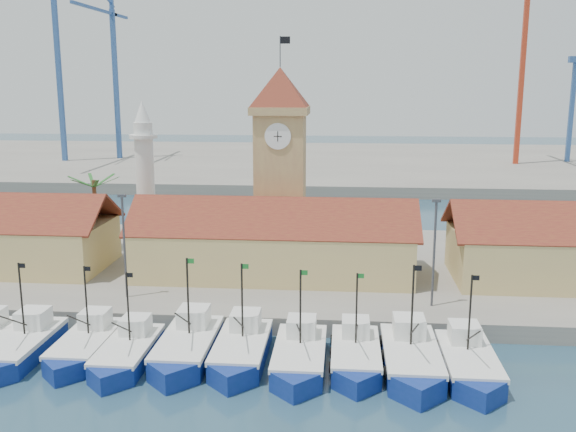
{
  "coord_description": "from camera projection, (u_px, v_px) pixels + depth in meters",
  "views": [
    {
      "loc": [
        6.45,
        -39.48,
        19.79
      ],
      "look_at": [
        1.48,
        18.0,
        7.65
      ],
      "focal_mm": 40.0,
      "sensor_mm": 36.0,
      "label": 1
    }
  ],
  "objects": [
    {
      "name": "crane_red_right",
      "position": [
        526.0,
        44.0,
        134.97
      ],
      "size": [
        1.0,
        31.47,
        46.11
      ],
      "color": "#B7351C",
      "rests_on": "terminal"
    },
    {
      "name": "boat_5",
      "position": [
        186.0,
        349.0,
        46.36
      ],
      "size": [
        3.77,
        10.31,
        7.8
      ],
      "color": "navy",
      "rests_on": "ground"
    },
    {
      "name": "crane_blue_far",
      "position": [
        53.0,
        42.0,
        139.64
      ],
      "size": [
        1.0,
        37.46,
        46.38
      ],
      "color": "#2F5491",
      "rests_on": "terminal"
    },
    {
      "name": "boat_7",
      "position": [
        299.0,
        359.0,
        44.87
      ],
      "size": [
        3.56,
        9.75,
        7.38
      ],
      "color": "navy",
      "rests_on": "ground"
    },
    {
      "name": "boat_2",
      "position": [
        20.0,
        349.0,
        46.5
      ],
      "size": [
        3.57,
        9.78,
        7.4
      ],
      "color": "navy",
      "rests_on": "ground"
    },
    {
      "name": "quay",
      "position": [
        279.0,
        269.0,
        66.35
      ],
      "size": [
        140.0,
        32.0,
        1.5
      ],
      "primitive_type": "cube",
      "color": "gray",
      "rests_on": "ground"
    },
    {
      "name": "boat_6",
      "position": [
        241.0,
        352.0,
        45.97
      ],
      "size": [
        3.62,
        9.92,
        7.5
      ],
      "color": "navy",
      "rests_on": "ground"
    },
    {
      "name": "boat_10",
      "position": [
        469.0,
        366.0,
        43.77
      ],
      "size": [
        3.55,
        9.72,
        7.35
      ],
      "color": "navy",
      "rests_on": "ground"
    },
    {
      "name": "lamp_posts",
      "position": [
        270.0,
        244.0,
        53.43
      ],
      "size": [
        80.7,
        0.25,
        9.03
      ],
      "color": "#3F3F44",
      "rests_on": "quay"
    },
    {
      "name": "ground",
      "position": [
        243.0,
        382.0,
        43.11
      ],
      "size": [
        400.0,
        400.0,
        0.0
      ],
      "primitive_type": "plane",
      "color": "#1D3A4F",
      "rests_on": "ground"
    },
    {
      "name": "palm_tree",
      "position": [
        95.0,
        210.0,
        68.86
      ],
      "size": [
        5.6,
        5.03,
        8.39
      ],
      "color": "brown",
      "rests_on": "quay"
    },
    {
      "name": "boat_4",
      "position": [
        127.0,
        355.0,
        45.63
      ],
      "size": [
        3.35,
        9.18,
        6.94
      ],
      "color": "navy",
      "rests_on": "ground"
    },
    {
      "name": "crane_blue_near",
      "position": [
        112.0,
        60.0,
        145.89
      ],
      "size": [
        1.0,
        32.26,
        40.81
      ],
      "color": "#2F5491",
      "rests_on": "terminal"
    },
    {
      "name": "terminal",
      "position": [
        315.0,
        163.0,
        150.15
      ],
      "size": [
        240.0,
        80.0,
        2.0
      ],
      "primitive_type": "cube",
      "color": "gray",
      "rests_on": "ground"
    },
    {
      "name": "clock_tower",
      "position": [
        280.0,
        159.0,
        65.99
      ],
      "size": [
        5.8,
        5.8,
        22.7
      ],
      "color": "tan",
      "rests_on": "quay"
    },
    {
      "name": "boat_9",
      "position": [
        412.0,
        361.0,
        44.32
      ],
      "size": [
        3.81,
        10.43,
        7.89
      ],
      "color": "navy",
      "rests_on": "ground"
    },
    {
      "name": "minaret",
      "position": [
        145.0,
        176.0,
        69.67
      ],
      "size": [
        3.0,
        3.0,
        16.3
      ],
      "color": "silver",
      "rests_on": "quay"
    },
    {
      "name": "hall_center",
      "position": [
        275.0,
        249.0,
        61.79
      ],
      "size": [
        27.04,
        10.13,
        7.61
      ],
      "color": "tan",
      "rests_on": "quay"
    },
    {
      "name": "boat_3",
      "position": [
        85.0,
        348.0,
        46.83
      ],
      "size": [
        3.4,
        9.32,
        7.05
      ],
      "color": "navy",
      "rests_on": "ground"
    },
    {
      "name": "boat_8",
      "position": [
        356.0,
        358.0,
        45.09
      ],
      "size": [
        3.41,
        9.33,
        7.06
      ],
      "color": "navy",
      "rests_on": "ground"
    }
  ]
}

